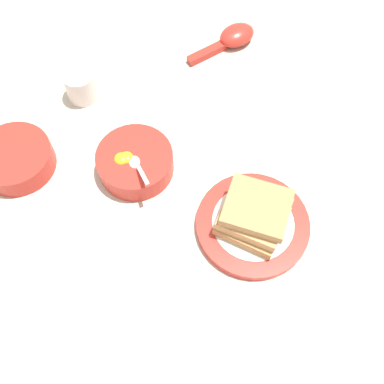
{
  "coord_description": "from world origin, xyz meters",
  "views": [
    {
      "loc": [
        0.53,
        0.04,
        0.71
      ],
      "look_at": [
        0.17,
        0.09,
        0.02
      ],
      "focal_mm": 42.0,
      "sensor_mm": 36.0,
      "label": 1
    }
  ],
  "objects_px": {
    "egg_bowl": "(134,162)",
    "soup_spoon": "(233,38)",
    "drinking_cup": "(81,85)",
    "congee_bowl": "(16,158)",
    "toast_plate": "(253,225)",
    "toast_sandwich": "(254,214)"
  },
  "relations": [
    {
      "from": "toast_sandwich",
      "to": "soup_spoon",
      "type": "xyz_separation_m",
      "value": [
        -0.43,
        0.05,
        -0.03
      ]
    },
    {
      "from": "congee_bowl",
      "to": "toast_plate",
      "type": "bearing_deg",
      "value": 65.55
    },
    {
      "from": "toast_sandwich",
      "to": "soup_spoon",
      "type": "bearing_deg",
      "value": 173.82
    },
    {
      "from": "congee_bowl",
      "to": "toast_sandwich",
      "type": "bearing_deg",
      "value": 65.66
    },
    {
      "from": "toast_plate",
      "to": "toast_sandwich",
      "type": "relative_size",
      "value": 1.38
    },
    {
      "from": "egg_bowl",
      "to": "toast_sandwich",
      "type": "bearing_deg",
      "value": 52.74
    },
    {
      "from": "toast_plate",
      "to": "soup_spoon",
      "type": "relative_size",
      "value": 1.18
    },
    {
      "from": "toast_sandwich",
      "to": "egg_bowl",
      "type": "bearing_deg",
      "value": -127.26
    },
    {
      "from": "toast_plate",
      "to": "toast_sandwich",
      "type": "distance_m",
      "value": 0.04
    },
    {
      "from": "congee_bowl",
      "to": "drinking_cup",
      "type": "xyz_separation_m",
      "value": [
        -0.15,
        0.12,
        0.01
      ]
    },
    {
      "from": "congee_bowl",
      "to": "drinking_cup",
      "type": "relative_size",
      "value": 2.19
    },
    {
      "from": "toast_plate",
      "to": "toast_sandwich",
      "type": "height_order",
      "value": "toast_sandwich"
    },
    {
      "from": "toast_sandwich",
      "to": "soup_spoon",
      "type": "relative_size",
      "value": 0.86
    },
    {
      "from": "egg_bowl",
      "to": "soup_spoon",
      "type": "height_order",
      "value": "egg_bowl"
    },
    {
      "from": "toast_sandwich",
      "to": "drinking_cup",
      "type": "distance_m",
      "value": 0.43
    },
    {
      "from": "congee_bowl",
      "to": "drinking_cup",
      "type": "distance_m",
      "value": 0.19
    },
    {
      "from": "egg_bowl",
      "to": "drinking_cup",
      "type": "relative_size",
      "value": 2.39
    },
    {
      "from": "egg_bowl",
      "to": "congee_bowl",
      "type": "distance_m",
      "value": 0.21
    },
    {
      "from": "toast_sandwich",
      "to": "congee_bowl",
      "type": "bearing_deg",
      "value": -114.34
    },
    {
      "from": "soup_spoon",
      "to": "congee_bowl",
      "type": "relative_size",
      "value": 1.21
    },
    {
      "from": "toast_plate",
      "to": "soup_spoon",
      "type": "distance_m",
      "value": 0.43
    },
    {
      "from": "egg_bowl",
      "to": "soup_spoon",
      "type": "distance_m",
      "value": 0.37
    }
  ]
}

